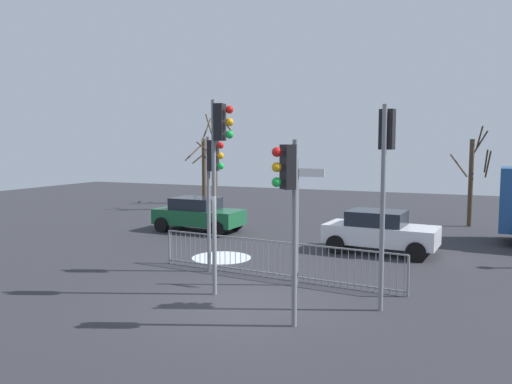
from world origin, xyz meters
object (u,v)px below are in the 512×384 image
Objects in this scene: traffic_light_foreground_left at (288,191)px; traffic_light_rear_left at (386,161)px; car_green_near at (198,214)px; bare_tree_right at (204,168)px; bare_tree_centre at (215,162)px; bare_tree_left at (472,178)px; direction_sign_post at (299,216)px; car_white_mid at (380,231)px; traffic_light_mid_left at (213,173)px; traffic_light_mid_right at (219,153)px.

traffic_light_rear_left is (1.62, 1.98, 0.57)m from traffic_light_foreground_left.
car_green_near is 0.93× the size of bare_tree_right.
bare_tree_left is at bearing -2.75° from bare_tree_centre.
direction_sign_post is 0.82× the size of bare_tree_right.
car_white_mid is (-1.10, 6.17, -2.64)m from traffic_light_rear_left.
car_white_mid is at bearing 77.07° from direction_sign_post.
car_green_near is at bearing 175.15° from car_white_mid.
car_green_near is 8.11m from car_white_mid.
traffic_light_mid_left is 7.50m from car_green_near.
traffic_light_mid_left is at bearing 174.86° from traffic_light_rear_left.
traffic_light_mid_left reaches higher than car_white_mid.
traffic_light_rear_left is (3.95, 0.48, -0.14)m from traffic_light_mid_right.
traffic_light_foreground_left is 0.94× the size of bare_tree_right.
bare_tree_centre is (-6.58, 12.75, -0.18)m from traffic_light_mid_left.
bare_tree_left is at bearing 72.78° from direction_sign_post.
car_white_mid is (8.00, -1.34, 0.00)m from car_green_near.
traffic_light_mid_right is 0.89× the size of bare_tree_centre.
traffic_light_mid_left is 5.41m from traffic_light_rear_left.
bare_tree_right is at bearing -13.31° from traffic_light_foreground_left.
traffic_light_mid_right reaches higher than car_white_mid.
traffic_light_foreground_left is 1.01× the size of car_green_near.
traffic_light_rear_left is at bearing -85.84° from traffic_light_foreground_left.
bare_tree_left is (6.98, 12.10, -0.69)m from traffic_light_mid_left.
direction_sign_post is at bearing 85.82° from traffic_light_mid_left.
bare_tree_centre is (-2.66, 6.73, 1.99)m from car_green_near.
bare_tree_right is (-4.88, 9.37, 1.47)m from car_green_near.
bare_tree_left is 16.12m from bare_tree_right.
traffic_light_mid_left is at bearing 173.15° from direction_sign_post.
bare_tree_left is 0.84× the size of bare_tree_centre.
car_green_near is 0.70× the size of bare_tree_centre.
traffic_light_mid_right reaches higher than traffic_light_mid_left.
bare_tree_right reaches higher than traffic_light_mid_left.
direction_sign_post is at bearing -54.55° from bare_tree_centre.
bare_tree_left reaches higher than car_white_mid.
bare_tree_centre reaches higher than direction_sign_post.
car_green_near is 7.51m from bare_tree_centre.
traffic_light_mid_right reaches higher than direction_sign_post.
traffic_light_mid_left is 1.02× the size of car_white_mid.
traffic_light_mid_left reaches higher than traffic_light_foreground_left.
traffic_light_rear_left is at bearing -50.39° from bare_tree_right.
traffic_light_mid_left is 0.87× the size of bare_tree_left.
car_green_near is (-9.09, 7.51, -2.64)m from traffic_light_rear_left.
traffic_light_rear_left is 3.04m from direction_sign_post.
car_white_mid is 0.85× the size of bare_tree_left.
traffic_light_rear_left is at bearing -23.21° from direction_sign_post.
traffic_light_foreground_left is 3.31m from direction_sign_post.
direction_sign_post is 0.74× the size of bare_tree_left.
traffic_light_foreground_left is 12.26m from car_green_near.
bare_tree_right reaches higher than traffic_light_foreground_left.
traffic_light_mid_right is 9.91m from car_green_near.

